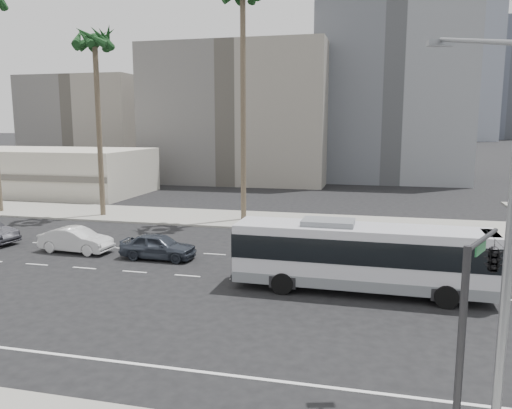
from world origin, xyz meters
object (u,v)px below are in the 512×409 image
(streetlight_corner, at_px, (498,216))
(traffic_signal, at_px, (491,260))
(car_b, at_px, (76,240))
(car_a, at_px, (158,246))
(palm_mid, at_px, (95,44))
(city_bus, at_px, (360,255))

(streetlight_corner, height_order, traffic_signal, streetlight_corner)
(car_b, xyz_separation_m, streetlight_corner, (20.53, -14.64, 5.02))
(car_a, distance_m, palm_mid, 20.46)
(car_a, bearing_deg, streetlight_corner, -133.26)
(traffic_signal, bearing_deg, car_b, 172.59)
(city_bus, distance_m, car_a, 12.11)
(city_bus, bearing_deg, car_a, 165.75)
(city_bus, distance_m, streetlight_corner, 12.34)
(traffic_signal, bearing_deg, city_bus, 135.35)
(car_a, relative_size, streetlight_corner, 0.44)
(traffic_signal, distance_m, palm_mid, 36.38)
(car_a, height_order, streetlight_corner, streetlight_corner)
(streetlight_corner, bearing_deg, car_a, 120.96)
(car_b, xyz_separation_m, palm_mid, (-4.74, 11.19, 13.44))
(car_a, xyz_separation_m, streetlight_corner, (14.94, -14.36, 5.01))
(car_a, bearing_deg, traffic_signal, -128.42)
(city_bus, xyz_separation_m, streetlight_corner, (3.29, -11.21, 4.00))
(streetlight_corner, bearing_deg, city_bus, 91.20)
(city_bus, relative_size, car_b, 2.58)
(car_a, height_order, palm_mid, palm_mid)
(car_a, bearing_deg, palm_mid, 42.58)
(car_b, relative_size, palm_mid, 0.29)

